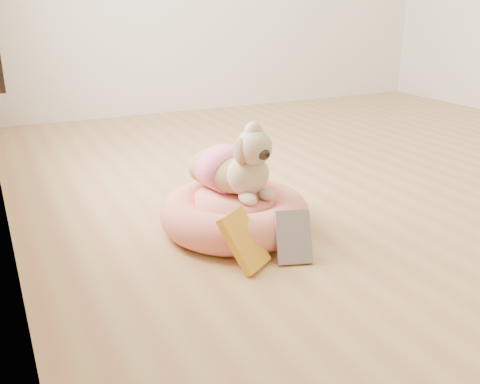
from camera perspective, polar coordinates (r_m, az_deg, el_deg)
name	(u,v)px	position (r m, az deg, el deg)	size (l,w,h in m)	color
floor	(395,175)	(3.12, 16.22, 1.71)	(4.50, 4.50, 0.00)	#B67F4B
pet_bed	(235,214)	(2.26, -0.55, -2.31)	(0.63, 0.63, 0.16)	#EC745C
dog	(235,154)	(2.21, -0.59, 4.03)	(0.31, 0.45, 0.33)	brown
book_yellow	(244,241)	(1.95, 0.44, -5.22)	(0.15, 0.03, 0.23)	yellow
book_white	(294,237)	(2.01, 5.75, -4.82)	(0.13, 0.02, 0.20)	silver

